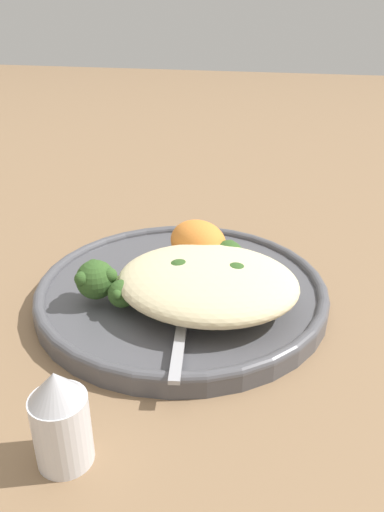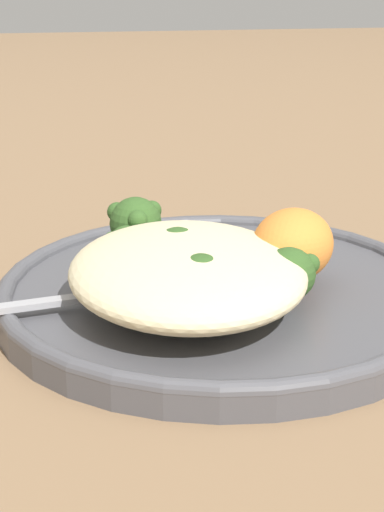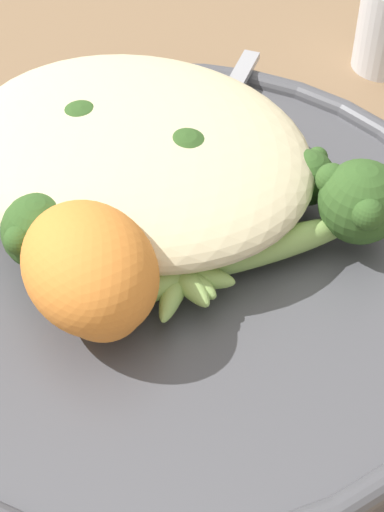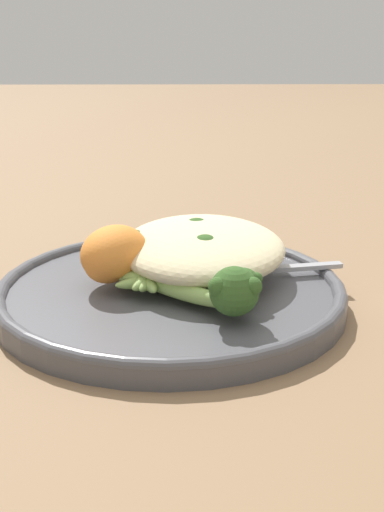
{
  "view_description": "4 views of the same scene",
  "coord_description": "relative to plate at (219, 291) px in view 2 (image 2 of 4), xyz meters",
  "views": [
    {
      "loc": [
        -0.12,
        0.4,
        0.27
      ],
      "look_at": [
        -0.01,
        -0.03,
        0.05
      ],
      "focal_mm": 35.0,
      "sensor_mm": 36.0,
      "label": 1
    },
    {
      "loc": [
        -0.51,
        0.09,
        0.23
      ],
      "look_at": [
        0.01,
        0.0,
        0.04
      ],
      "focal_mm": 60.0,
      "sensor_mm": 36.0,
      "label": 2
    },
    {
      "loc": [
        0.14,
        -0.24,
        0.29
      ],
      "look_at": [
        0.02,
        -0.03,
        0.04
      ],
      "focal_mm": 60.0,
      "sensor_mm": 36.0,
      "label": 3
    },
    {
      "loc": [
        0.56,
        -0.01,
        0.23
      ],
      "look_at": [
        0.02,
        -0.0,
        0.05
      ],
      "focal_mm": 50.0,
      "sensor_mm": 36.0,
      "label": 4
    }
  ],
  "objects": [
    {
      "name": "sweet_potato_chunk_0",
      "position": [
        -0.01,
        -0.05,
        0.03
      ],
      "size": [
        0.08,
        0.08,
        0.05
      ],
      "primitive_type": "ellipsoid",
      "rotation": [
        0.0,
        0.0,
        2.62
      ],
      "color": "orange",
      "rests_on": "plate"
    },
    {
      "name": "broccoli_stalk_4",
      "position": [
        -0.05,
        0.02,
        0.03
      ],
      "size": [
        0.12,
        0.08,
        0.04
      ],
      "rotation": [
        0.0,
        0.0,
        2.64
      ],
      "color": "#8EB25B",
      "rests_on": "plate"
    },
    {
      "name": "broccoli_stalk_3",
      "position": [
        -0.01,
        0.02,
        0.03
      ],
      "size": [
        0.05,
        0.08,
        0.04
      ],
      "rotation": [
        0.0,
        0.0,
        2.05
      ],
      "color": "#8EB25B",
      "rests_on": "plate"
    },
    {
      "name": "sweet_potato_chunk_1",
      "position": [
        -0.0,
        -0.05,
        0.03
      ],
      "size": [
        0.06,
        0.06,
        0.04
      ],
      "primitive_type": "ellipsoid",
      "rotation": [
        0.0,
        0.0,
        5.72
      ],
      "color": "orange",
      "rests_on": "plate"
    },
    {
      "name": "spoon",
      "position": [
        -0.02,
        0.07,
        0.01
      ],
      "size": [
        0.04,
        0.12,
        0.01
      ],
      "rotation": [
        0.0,
        0.0,
        1.75
      ],
      "color": "#A3A3A8",
      "rests_on": "plate"
    },
    {
      "name": "broccoli_stalk_6",
      "position": [
        -0.03,
        -0.03,
        0.02
      ],
      "size": [
        0.1,
        0.05,
        0.03
      ],
      "rotation": [
        0.0,
        0.0,
        3.41
      ],
      "color": "#8EB25B",
      "rests_on": "plate"
    },
    {
      "name": "quinoa_mound",
      "position": [
        -0.04,
        0.03,
        0.03
      ],
      "size": [
        0.17,
        0.14,
        0.04
      ],
      "primitive_type": "ellipsoid",
      "color": "beige",
      "rests_on": "plate"
    },
    {
      "name": "ground_plane",
      "position": [
        -0.0,
        0.02,
        -0.01
      ],
      "size": [
        4.0,
        4.0,
        0.0
      ],
      "primitive_type": "plane",
      "color": "#846647"
    },
    {
      "name": "broccoli_stalk_1",
      "position": [
        0.03,
        0.03,
        0.02
      ],
      "size": [
        0.05,
        0.12,
        0.03
      ],
      "rotation": [
        0.0,
        0.0,
        1.28
      ],
      "color": "#8EB25B",
      "rests_on": "plate"
    },
    {
      "name": "broccoli_stalk_5",
      "position": [
        -0.04,
        -0.0,
        0.03
      ],
      "size": [
        0.1,
        0.04,
        0.03
      ],
      "rotation": [
        0.0,
        0.0,
        2.88
      ],
      "color": "#8EB25B",
      "rests_on": "plate"
    },
    {
      "name": "broccoli_stalk_2",
      "position": [
        -0.0,
        0.03,
        0.03
      ],
      "size": [
        0.05,
        0.1,
        0.04
      ],
      "rotation": [
        0.0,
        0.0,
        1.86
      ],
      "color": "#8EB25B",
      "rests_on": "plate"
    },
    {
      "name": "plate",
      "position": [
        0.0,
        0.0,
        0.0
      ],
      "size": [
        0.29,
        0.29,
        0.02
      ],
      "color": "#4C4C51",
      "rests_on": "ground_plane"
    },
    {
      "name": "broccoli_stalk_0",
      "position": [
        0.06,
        0.04,
        0.03
      ],
      "size": [
        0.08,
        0.1,
        0.04
      ],
      "rotation": [
        0.0,
        0.0,
        0.9
      ],
      "color": "#8EB25B",
      "rests_on": "plate"
    }
  ]
}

